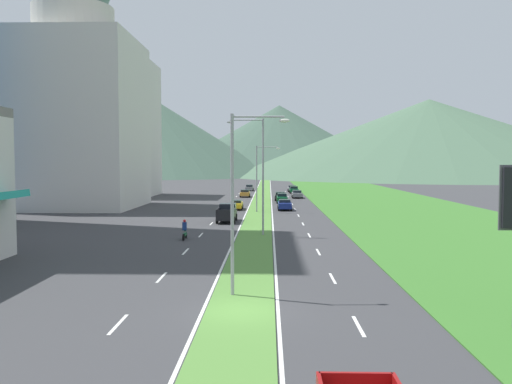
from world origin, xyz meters
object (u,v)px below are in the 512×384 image
car_8 (285,204)px  car_2 (249,188)px  car_1 (292,188)px  street_lamp_near (239,192)px  car_5 (236,205)px  car_3 (294,190)px  car_6 (297,194)px  street_lamp_far (259,174)px  street_lamp_mid (259,169)px  motorcycle_rider (185,231)px  pickup_truck_1 (227,213)px  car_7 (280,196)px  car_4 (282,198)px  car_0 (245,193)px

car_8 → car_2: bearing=-172.0°
car_1 → street_lamp_near: bearing=-4.2°
car_1 → car_5: 46.14m
street_lamp_near → car_3: street_lamp_near is taller
street_lamp_near → car_6: 73.08m
street_lamp_far → car_2: street_lamp_far is taller
car_5 → street_lamp_near: bearing=-176.3°
car_3 → car_8: 39.63m
street_lamp_mid → car_2: 74.86m
car_8 → motorcycle_rider: 30.26m
street_lamp_far → car_3: 43.81m
car_2 → pickup_truck_1: pickup_truck_1 is taller
street_lamp_mid → car_1: (6.20, 71.33, -5.50)m
street_lamp_near → car_1: size_ratio=2.00×
motorcycle_rider → car_2: bearing=-2.1°
street_lamp_far → car_1: 49.75m
street_lamp_near → car_6: street_lamp_near is taller
street_lamp_mid → street_lamp_far: 22.25m
car_7 → street_lamp_near: bearing=-3.1°
motorcycle_rider → car_5: bearing=-5.4°
street_lamp_far → car_8: bearing=45.1°
street_lamp_far → car_5: 6.98m
car_1 → car_7: bearing=-6.9°
car_1 → car_3: bearing=1.5°
car_3 → pickup_truck_1: bearing=-10.8°
car_7 → motorcycle_rider: size_ratio=2.38×
car_5 → car_8: size_ratio=0.96×
street_lamp_mid → motorcycle_rider: (-6.58, -2.88, -5.49)m
car_4 → car_8: (0.06, -12.55, -0.03)m
street_lamp_far → car_4: 17.07m
street_lamp_mid → street_lamp_far: street_lamp_mid is taller
street_lamp_mid → car_0: size_ratio=2.64×
car_3 → street_lamp_mid: bearing=-5.6°
pickup_truck_1 → car_8: bearing=-25.7°
car_1 → car_7: (-3.31, -27.27, 0.03)m
car_8 → street_lamp_near: bearing=-4.5°
car_7 → car_5: bearing=-20.7°
street_lamp_mid → motorcycle_rider: size_ratio=5.46×
street_lamp_near → street_lamp_far: size_ratio=1.04×
street_lamp_near → car_3: bearing=85.4°
street_lamp_mid → car_1: size_ratio=2.34×
street_lamp_far → car_5: size_ratio=2.01×
street_lamp_near → street_lamp_far: bearing=89.7°
car_1 → motorcycle_rider: (-12.78, -74.21, 0.01)m
car_3 → pickup_truck_1: pickup_truck_1 is taller
car_4 → car_7: (-0.20, 5.73, -0.04)m
car_5 → car_1: bearing=-12.6°
car_1 → pickup_truck_1: bearing=-9.5°
street_lamp_mid → car_6: bearing=83.0°
car_8 → pickup_truck_1: 16.32m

